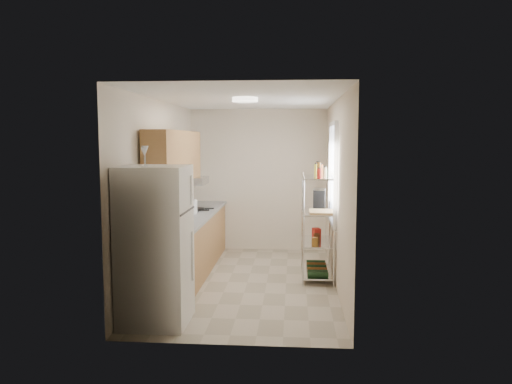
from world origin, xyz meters
TOP-DOWN VIEW (x-y plane):
  - room at (0.00, 0.00)m, footprint 2.52×4.42m
  - counter_run at (-0.92, 0.44)m, footprint 0.63×3.51m
  - upper_cabinets at (-1.05, 0.10)m, footprint 0.33×2.20m
  - range_hood at (-1.00, 0.90)m, footprint 0.50×0.60m
  - window at (1.23, 0.35)m, footprint 0.06×1.00m
  - bakers_rack at (1.00, 0.30)m, footprint 0.45×0.90m
  - ceiling_dome at (0.00, -0.30)m, footprint 0.34×0.34m
  - refrigerator at (-0.87, -1.64)m, footprint 0.72×0.72m
  - wine_glass_a at (-0.99, -1.56)m, footprint 0.08×0.08m
  - wine_glass_b at (-0.92, -1.81)m, footprint 0.07×0.07m
  - rice_cooker at (-0.97, 0.60)m, footprint 0.27×0.27m
  - frying_pan_large at (-0.99, 0.81)m, footprint 0.29×0.29m
  - frying_pan_small at (-0.89, 0.98)m, footprint 0.24×0.24m
  - cutting_board at (1.05, 0.08)m, footprint 0.35×0.45m
  - espresso_machine at (1.04, 0.55)m, footprint 0.20×0.28m
  - storage_bag at (1.00, 0.46)m, footprint 0.13×0.16m

SIDE VIEW (x-z plane):
  - counter_run at x=-0.92m, z-range 0.00..0.90m
  - storage_bag at x=1.00m, z-range 0.56..0.72m
  - refrigerator at x=-0.87m, z-range 0.00..1.76m
  - frying_pan_small at x=-0.89m, z-range 0.90..0.94m
  - frying_pan_large at x=-0.99m, z-range 0.90..0.95m
  - rice_cooker at x=-0.97m, z-range 0.90..1.11m
  - cutting_board at x=1.05m, z-range 1.01..1.04m
  - bakers_rack at x=1.00m, z-range 0.24..1.97m
  - espresso_machine at x=1.04m, z-range 1.01..1.31m
  - room at x=0.00m, z-range -0.01..2.61m
  - range_hood at x=-1.00m, z-range 1.33..1.45m
  - window at x=1.23m, z-range 0.82..2.28m
  - upper_cabinets at x=-1.05m, z-range 1.45..2.17m
  - wine_glass_b at x=-0.92m, z-range 1.76..1.96m
  - wine_glass_a at x=-0.99m, z-range 1.76..1.98m
  - ceiling_dome at x=0.00m, z-range 2.54..2.60m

